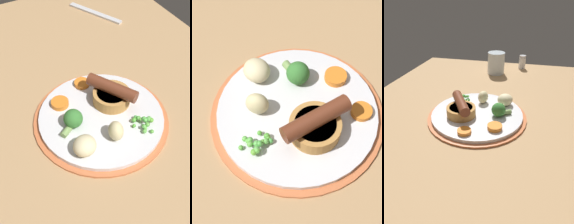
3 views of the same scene
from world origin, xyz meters
The scene contains 9 objects.
dining_table centered at (0.00, 0.00, 1.50)cm, with size 110.00×80.00×3.00cm, color tan.
dinner_plate centered at (1.02, 1.16, 3.57)cm, with size 27.61×27.61×1.40cm.
sausage_pudding centered at (-1.41, 5.00, 6.52)cm, with size 10.73×7.85×5.18cm.
pea_pile centered at (7.23, 7.19, 5.36)cm, with size 5.17×4.29×1.84cm.
broccoli_floret_near centered at (0.77, -5.03, 6.21)cm, with size 4.44×5.43×3.82cm.
potato_chunk_0 centered at (7.20, 0.82, 6.28)cm, with size 3.64×2.84×3.76cm, color beige.
potato_chunk_1 centered at (7.37, -5.82, 6.13)cm, with size 4.61×4.22×3.46cm, color beige.
carrot_slice_0 centered at (-5.59, -4.97, 4.95)cm, with size 3.67×3.67×1.10cm, color orange.
carrot_slice_2 centered at (-8.95, 1.84, 4.84)cm, with size 3.35×3.35×0.89cm, color orange.
Camera 2 is at (3.65, 32.59, 54.07)cm, focal length 60.00 mm.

